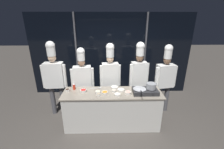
{
  "coord_description": "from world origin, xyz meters",
  "views": [
    {
      "loc": [
        -0.08,
        -3.1,
        2.5
      ],
      "look_at": [
        0.0,
        0.25,
        1.25
      ],
      "focal_mm": 24.0,
      "sensor_mm": 36.0,
      "label": 1
    }
  ],
  "objects_px": {
    "chef_sous": "(83,78)",
    "chef_head": "(54,75)",
    "portable_stove": "(145,91)",
    "prep_bowl_garlic": "(121,90)",
    "prep_bowl_bean_sprouts": "(115,87)",
    "chef_pastry": "(139,73)",
    "prep_bowl_mushrooms": "(99,94)",
    "squeeze_bottle_chili": "(74,86)",
    "chef_line": "(110,74)",
    "prep_bowl_bell_pepper": "(83,91)",
    "chef_apprentice": "(165,76)",
    "prep_bowl_chicken": "(114,91)",
    "prep_bowl_soy_glaze": "(68,90)",
    "prep_bowl_shrimp": "(128,93)",
    "prep_bowl_carrots": "(105,93)",
    "stock_pot": "(151,86)",
    "frying_pan": "(140,88)",
    "serving_spoon_slotted": "(98,88)",
    "prep_bowl_noodles": "(98,92)",
    "prep_bowl_onion": "(117,94)"
  },
  "relations": [
    {
      "from": "prep_bowl_garlic",
      "to": "chef_pastry",
      "type": "bearing_deg",
      "value": 45.7
    },
    {
      "from": "prep_bowl_bell_pepper",
      "to": "prep_bowl_bean_sprouts",
      "type": "relative_size",
      "value": 0.89
    },
    {
      "from": "prep_bowl_garlic",
      "to": "prep_bowl_bean_sprouts",
      "type": "relative_size",
      "value": 1.0
    },
    {
      "from": "prep_bowl_garlic",
      "to": "chef_pastry",
      "type": "height_order",
      "value": "chef_pastry"
    },
    {
      "from": "prep_bowl_carrots",
      "to": "prep_bowl_mushrooms",
      "type": "bearing_deg",
      "value": -148.78
    },
    {
      "from": "prep_bowl_mushrooms",
      "to": "chef_apprentice",
      "type": "xyz_separation_m",
      "value": [
        1.73,
        0.72,
        0.14
      ]
    },
    {
      "from": "stock_pot",
      "to": "squeeze_bottle_chili",
      "type": "relative_size",
      "value": 1.44
    },
    {
      "from": "frying_pan",
      "to": "squeeze_bottle_chili",
      "type": "relative_size",
      "value": 3.05
    },
    {
      "from": "prep_bowl_shrimp",
      "to": "chef_sous",
      "type": "xyz_separation_m",
      "value": [
        -1.12,
        0.66,
        0.1
      ]
    },
    {
      "from": "prep_bowl_bean_sprouts",
      "to": "chef_head",
      "type": "xyz_separation_m",
      "value": [
        -1.54,
        0.33,
        0.21
      ]
    },
    {
      "from": "stock_pot",
      "to": "prep_bowl_carrots",
      "type": "relative_size",
      "value": 1.66
    },
    {
      "from": "frying_pan",
      "to": "prep_bowl_soy_glaze",
      "type": "bearing_deg",
      "value": 175.68
    },
    {
      "from": "chef_line",
      "to": "prep_bowl_mushrooms",
      "type": "bearing_deg",
      "value": 64.58
    },
    {
      "from": "squeeze_bottle_chili",
      "to": "prep_bowl_garlic",
      "type": "bearing_deg",
      "value": -4.75
    },
    {
      "from": "prep_bowl_garlic",
      "to": "chef_head",
      "type": "distance_m",
      "value": 1.76
    },
    {
      "from": "prep_bowl_chicken",
      "to": "serving_spoon_slotted",
      "type": "bearing_deg",
      "value": 150.61
    },
    {
      "from": "prep_bowl_chicken",
      "to": "prep_bowl_soy_glaze",
      "type": "relative_size",
      "value": 0.99
    },
    {
      "from": "prep_bowl_mushrooms",
      "to": "chef_sous",
      "type": "height_order",
      "value": "chef_sous"
    },
    {
      "from": "prep_bowl_chicken",
      "to": "chef_line",
      "type": "bearing_deg",
      "value": 97.09
    },
    {
      "from": "chef_line",
      "to": "prep_bowl_bean_sprouts",
      "type": "bearing_deg",
      "value": 96.2
    },
    {
      "from": "prep_bowl_chicken",
      "to": "prep_bowl_garlic",
      "type": "xyz_separation_m",
      "value": [
        0.17,
        0.06,
        -0.01
      ]
    },
    {
      "from": "prep_bowl_carrots",
      "to": "chef_pastry",
      "type": "relative_size",
      "value": 0.07
    },
    {
      "from": "frying_pan",
      "to": "prep_bowl_shrimp",
      "type": "relative_size",
      "value": 3.49
    },
    {
      "from": "portable_stove",
      "to": "prep_bowl_garlic",
      "type": "xyz_separation_m",
      "value": [
        -0.54,
        0.13,
        -0.03
      ]
    },
    {
      "from": "prep_bowl_bell_pepper",
      "to": "prep_bowl_chicken",
      "type": "bearing_deg",
      "value": -1.52
    },
    {
      "from": "prep_bowl_carrots",
      "to": "chef_head",
      "type": "height_order",
      "value": "chef_head"
    },
    {
      "from": "prep_bowl_shrimp",
      "to": "chef_head",
      "type": "height_order",
      "value": "chef_head"
    },
    {
      "from": "prep_bowl_mushrooms",
      "to": "chef_sous",
      "type": "distance_m",
      "value": 0.87
    },
    {
      "from": "prep_bowl_bean_sprouts",
      "to": "chef_apprentice",
      "type": "relative_size",
      "value": 0.09
    },
    {
      "from": "prep_bowl_garlic",
      "to": "prep_bowl_carrots",
      "type": "bearing_deg",
      "value": -158.05
    },
    {
      "from": "frying_pan",
      "to": "prep_bowl_mushrooms",
      "type": "height_order",
      "value": "frying_pan"
    },
    {
      "from": "prep_bowl_bean_sprouts",
      "to": "prep_bowl_carrots",
      "type": "relative_size",
      "value": 1.16
    },
    {
      "from": "portable_stove",
      "to": "stock_pot",
      "type": "relative_size",
      "value": 2.33
    },
    {
      "from": "prep_bowl_carrots",
      "to": "prep_bowl_bell_pepper",
      "type": "bearing_deg",
      "value": 167.85
    },
    {
      "from": "prep_bowl_bell_pepper",
      "to": "prep_bowl_garlic",
      "type": "bearing_deg",
      "value": 2.99
    },
    {
      "from": "squeeze_bottle_chili",
      "to": "prep_bowl_mushrooms",
      "type": "relative_size",
      "value": 1.81
    },
    {
      "from": "prep_bowl_bean_sprouts",
      "to": "chef_pastry",
      "type": "relative_size",
      "value": 0.09
    },
    {
      "from": "prep_bowl_bean_sprouts",
      "to": "serving_spoon_slotted",
      "type": "xyz_separation_m",
      "value": [
        -0.4,
        0.03,
        -0.03
      ]
    },
    {
      "from": "chef_sous",
      "to": "chef_head",
      "type": "bearing_deg",
      "value": -3.46
    },
    {
      "from": "frying_pan",
      "to": "chef_sous",
      "type": "height_order",
      "value": "chef_sous"
    },
    {
      "from": "stock_pot",
      "to": "prep_bowl_garlic",
      "type": "xyz_separation_m",
      "value": [
        -0.67,
        0.13,
        -0.15
      ]
    },
    {
      "from": "prep_bowl_bean_sprouts",
      "to": "prep_bowl_carrots",
      "type": "bearing_deg",
      "value": -131.26
    },
    {
      "from": "portable_stove",
      "to": "chef_pastry",
      "type": "distance_m",
      "value": 0.69
    },
    {
      "from": "chef_pastry",
      "to": "prep_bowl_bean_sprouts",
      "type": "bearing_deg",
      "value": 24.67
    },
    {
      "from": "prep_bowl_bell_pepper",
      "to": "chef_apprentice",
      "type": "xyz_separation_m",
      "value": [
        2.1,
        0.53,
        0.14
      ]
    },
    {
      "from": "stock_pot",
      "to": "prep_bowl_onion",
      "type": "relative_size",
      "value": 1.71
    },
    {
      "from": "prep_bowl_shrimp",
      "to": "prep_bowl_carrots",
      "type": "xyz_separation_m",
      "value": [
        -0.52,
        0.02,
        -0.0
      ]
    },
    {
      "from": "prep_bowl_noodles",
      "to": "chef_sous",
      "type": "bearing_deg",
      "value": 125.76
    },
    {
      "from": "serving_spoon_slotted",
      "to": "chef_head",
      "type": "xyz_separation_m",
      "value": [
        -1.14,
        0.3,
        0.24
      ]
    },
    {
      "from": "frying_pan",
      "to": "chef_head",
      "type": "bearing_deg",
      "value": 164.61
    }
  ]
}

